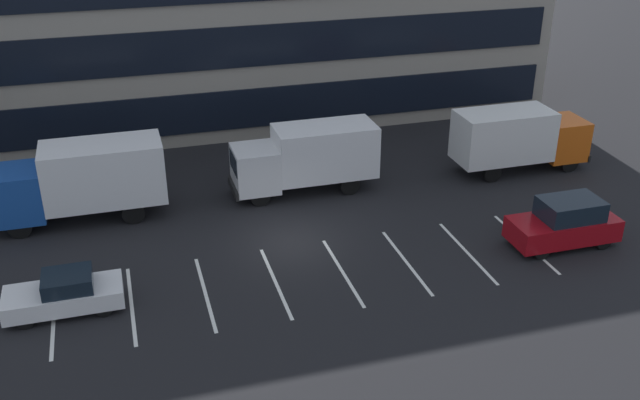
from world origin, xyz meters
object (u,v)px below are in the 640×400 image
at_px(box_truck_white, 307,156).
at_px(sedan_white, 65,294).
at_px(box_truck_blue, 82,179).
at_px(suv_maroon, 565,223).
at_px(box_truck_orange, 519,137).

height_order(box_truck_white, sedan_white, box_truck_white).
bearing_deg(box_truck_blue, box_truck_white, 0.30).
distance_m(box_truck_blue, sedan_white, 7.69).
xyz_separation_m(box_truck_white, suv_maroon, (9.18, -8.39, -0.86)).
xyz_separation_m(box_truck_blue, sedan_white, (-0.79, -7.54, -1.31)).
xyz_separation_m(box_truck_white, sedan_white, (-11.42, -7.59, -1.16)).
height_order(box_truck_white, suv_maroon, box_truck_white).
bearing_deg(box_truck_white, box_truck_blue, -179.70).
bearing_deg(box_truck_white, sedan_white, -146.38).
bearing_deg(sedan_white, box_truck_white, 33.62).
distance_m(box_truck_blue, suv_maroon, 21.52).
bearing_deg(box_truck_blue, suv_maroon, -22.81).
bearing_deg(sedan_white, box_truck_orange, 17.06).
relative_size(box_truck_orange, sedan_white, 1.69).
relative_size(box_truck_blue, box_truck_orange, 1.07).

